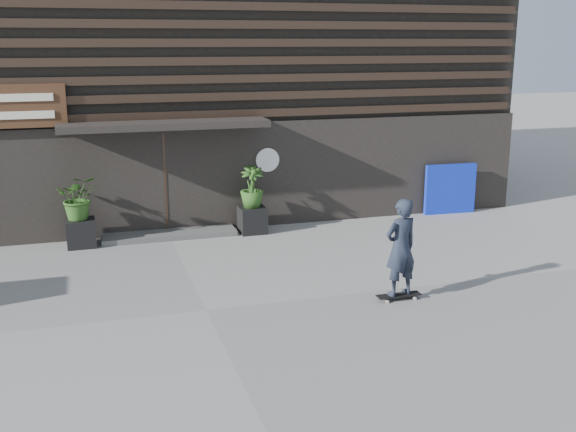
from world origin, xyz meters
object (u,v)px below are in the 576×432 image
object	(u,v)px
planter_pot_left	(81,233)
skateboarder	(401,248)
planter_pot_right	(252,220)
blue_tarp	(450,189)

from	to	relation	value
planter_pot_left	skateboarder	world-z (taller)	skateboarder
planter_pot_left	skateboarder	xyz separation A→B (m)	(5.15, -4.89, 0.63)
planter_pot_right	blue_tarp	distance (m)	5.31
planter_pot_right	skateboarder	size ratio (longest dim) A/B	0.34
planter_pot_right	blue_tarp	size ratio (longest dim) A/B	0.44
skateboarder	planter_pot_left	bearing A→B (deg)	136.49
planter_pot_left	blue_tarp	bearing A→B (deg)	1.89
planter_pot_left	planter_pot_right	world-z (taller)	same
planter_pot_right	blue_tarp	world-z (taller)	blue_tarp
blue_tarp	planter_pot_right	bearing A→B (deg)	-173.84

